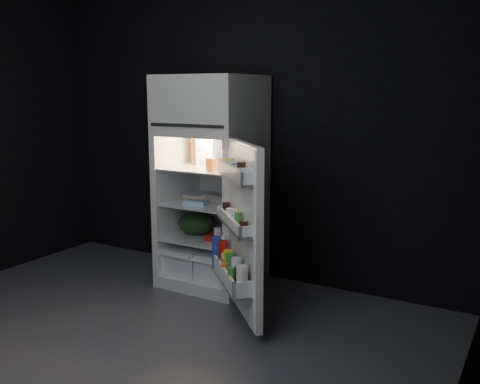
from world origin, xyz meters
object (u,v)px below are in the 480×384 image
Objects in this scene: milk_jug at (209,151)px; fridge_door at (240,233)px; egg_carton at (218,199)px; yogurt_tray at (224,238)px; refrigerator at (213,175)px.

fridge_door is at bearing -46.53° from milk_jug.
egg_carton is (0.14, -0.10, -0.38)m from milk_jug.
egg_carton is (-0.56, 0.59, 0.08)m from fridge_door.
fridge_door is at bearing -24.47° from egg_carton.
yogurt_tray is (-0.45, 0.52, -0.23)m from fridge_door.
egg_carton is 0.93× the size of yogurt_tray.
milk_jug reaches higher than yogurt_tray.
yogurt_tray is (0.10, -0.07, -0.31)m from egg_carton.
egg_carton is at bearing -34.77° from refrigerator.
fridge_door is at bearing -46.84° from yogurt_tray.
refrigerator is 7.42× the size of milk_jug.
egg_carton is (0.08, -0.06, -0.19)m from refrigerator.
fridge_door is 5.08× the size of milk_jug.
milk_jug is 0.42m from egg_carton.
yogurt_tray is (0.19, -0.12, -0.50)m from refrigerator.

